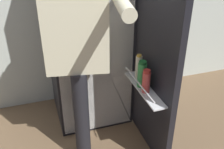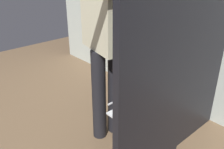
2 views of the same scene
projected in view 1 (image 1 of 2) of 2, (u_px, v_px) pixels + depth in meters
The scene contains 3 objects.
ground_plane at pixel (106, 146), 2.36m from camera, with size 6.23×6.23×0.00m, color brown.
refrigerator at pixel (91, 35), 2.39m from camera, with size 0.75×1.33×1.75m.
person at pixel (78, 47), 1.84m from camera, with size 0.56×0.80×1.65m.
Camera 1 is at (-0.50, -1.68, 1.72)m, focal length 42.09 mm.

